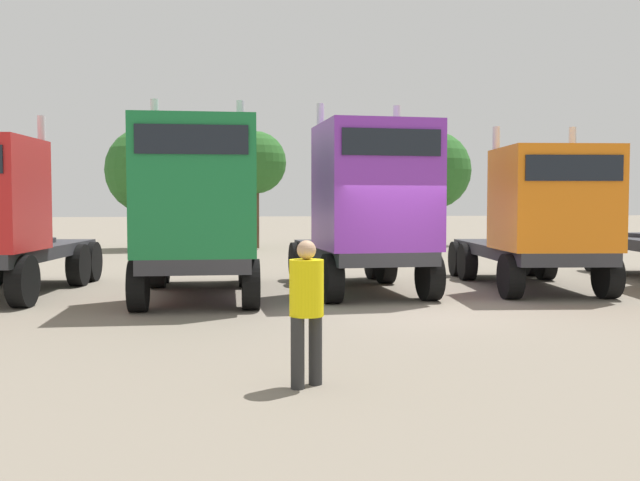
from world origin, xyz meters
TOP-DOWN VIEW (x-y plane):
  - ground at (0.00, 0.00)m, footprint 200.00×200.00m
  - semi_truck_green at (-4.20, 2.12)m, footprint 2.76×6.32m
  - semi_truck_purple at (-0.31, 2.64)m, footprint 2.73×5.82m
  - semi_truck_orange at (3.91, 2.57)m, footprint 3.25×6.43m
  - visitor_in_hivis at (-2.89, -5.12)m, footprint 0.56×0.56m
  - oak_far_left at (-6.52, 20.24)m, footprint 4.01×4.01m
  - oak_far_centre at (-1.64, 20.18)m, footprint 2.94×2.94m
  - oak_far_right at (7.44, 21.39)m, footprint 3.97×3.97m

SIDE VIEW (x-z plane):
  - ground at x=0.00m, z-range 0.00..0.00m
  - visitor_in_hivis at x=-2.89m, z-range 0.13..1.84m
  - semi_truck_orange at x=3.91m, z-range -0.24..3.77m
  - semi_truck_green at x=-4.20m, z-range -0.21..4.24m
  - semi_truck_purple at x=-0.31m, z-range -0.19..4.31m
  - oak_far_left at x=-6.52m, z-range 0.81..6.45m
  - oak_far_right at x=7.44m, z-range 0.90..6.70m
  - oak_far_centre at x=-1.64m, z-range 1.25..6.78m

